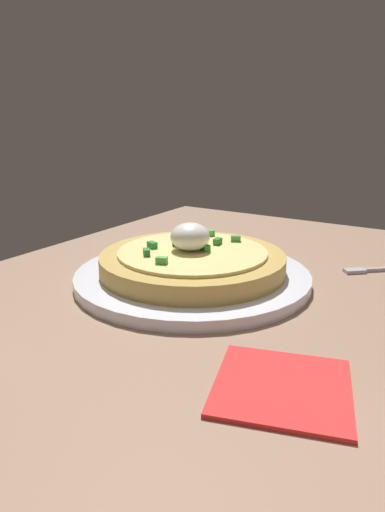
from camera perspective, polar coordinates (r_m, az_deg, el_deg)
dining_table at (r=50.40cm, az=8.18°, el=-8.20°), size 91.93×78.07×2.48cm
plate at (r=57.82cm, az=0.00°, el=-2.55°), size 29.48×29.48×1.38cm
pizza at (r=57.13cm, az=-0.02°, el=-0.48°), size 23.15×23.15×6.18cm
fork at (r=66.31cm, az=21.77°, el=-1.61°), size 7.72×8.57×0.50cm
napkin at (r=37.18cm, az=11.13°, el=-15.75°), size 12.83×12.83×0.40cm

